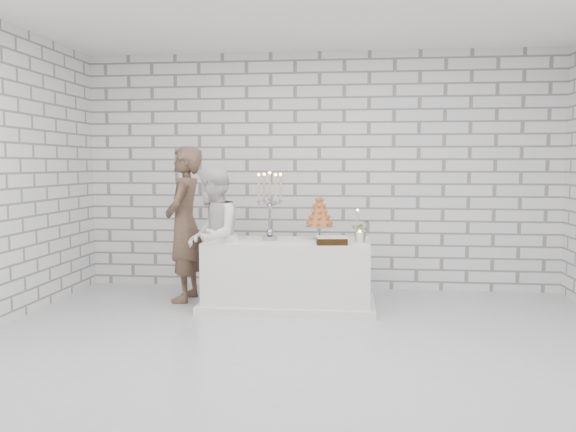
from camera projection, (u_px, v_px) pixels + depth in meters
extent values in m
cube|color=silver|center=(303.00, 347.00, 5.16)|extent=(6.00, 5.00, 0.01)
cube|color=white|center=(319.00, 172.00, 7.51)|extent=(6.00, 0.01, 3.00)
cube|color=white|center=(258.00, 185.00, 2.55)|extent=(6.00, 0.01, 3.00)
cube|color=white|center=(288.00, 274.00, 6.57)|extent=(1.80, 0.80, 0.75)
imported|color=brown|center=(185.00, 224.00, 6.86)|extent=(0.44, 0.66, 1.80)
imported|color=white|center=(212.00, 238.00, 6.46)|extent=(0.64, 0.80, 1.59)
cube|color=black|center=(332.00, 240.00, 6.23)|extent=(0.34, 0.26, 0.08)
cylinder|color=white|center=(360.00, 238.00, 6.31)|extent=(0.10, 0.10, 0.12)
cylinder|color=tan|center=(357.00, 225.00, 6.63)|extent=(0.07, 0.07, 0.32)
imported|color=#40682B|center=(361.00, 231.00, 6.44)|extent=(0.24, 0.21, 0.24)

